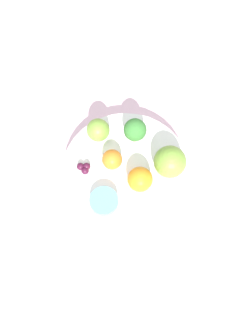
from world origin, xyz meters
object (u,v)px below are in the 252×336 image
object	(u,v)px
orange_back	(112,159)
grape_cluster	(84,168)
apple_red	(170,162)
broccoli	(135,130)
orange_front	(140,179)
apple_green	(98,130)
small_cup	(104,201)
bowl	(126,173)

from	to	relation	value
orange_back	grape_cluster	size ratio (longest dim) A/B	1.48
apple_red	orange_back	xyz separation A→B (m)	(-0.03, -0.11, -0.01)
apple_red	grape_cluster	size ratio (longest dim) A/B	2.31
orange_back	broccoli	bearing A→B (deg)	129.26
apple_red	orange_front	distance (m)	0.07
apple_green	small_cup	xyz separation A→B (m)	(0.14, -0.02, -0.01)
orange_front	apple_green	bearing A→B (deg)	-153.76
bowl	apple_red	size ratio (longest dim) A/B	4.09
bowl	broccoli	distance (m)	0.09
broccoli	orange_front	size ratio (longest dim) A/B	1.21
broccoli	apple_red	size ratio (longest dim) A/B	0.94
apple_green	orange_front	xyz separation A→B (m)	(0.12, 0.06, 0.00)
bowl	small_cup	bearing A→B (deg)	-43.95
apple_green	orange_front	distance (m)	0.13
orange_front	grape_cluster	distance (m)	0.11
broccoli	apple_green	xyz separation A→B (m)	(-0.02, -0.07, -0.01)
bowl	orange_back	size ratio (longest dim) A/B	6.40
apple_red	apple_green	xyz separation A→B (m)	(-0.10, -0.12, -0.01)
apple_green	broccoli	bearing A→B (deg)	73.30
apple_red	small_cup	distance (m)	0.15
apple_red	grape_cluster	bearing A→B (deg)	-100.77
broccoli	small_cup	bearing A→B (deg)	-35.51
broccoli	small_cup	distance (m)	0.15
orange_front	small_cup	world-z (taller)	orange_front
grape_cluster	bowl	bearing A→B (deg)	77.02
grape_cluster	broccoli	bearing A→B (deg)	112.41
apple_green	small_cup	world-z (taller)	apple_green
orange_back	small_cup	bearing A→B (deg)	-22.33
broccoli	grape_cluster	world-z (taller)	broccoli
orange_back	grape_cluster	xyz separation A→B (m)	(0.00, -0.06, -0.01)
small_cup	orange_back	bearing A→B (deg)	157.67
apple_green	small_cup	bearing A→B (deg)	-6.46
apple_green	bowl	bearing A→B (deg)	24.13
bowl	orange_front	bearing A→B (deg)	31.43
apple_green	orange_front	world-z (taller)	orange_front
bowl	apple_green	world-z (taller)	apple_green
broccoli	bowl	bearing A→B (deg)	-26.31
apple_green	small_cup	size ratio (longest dim) A/B	0.86
apple_green	orange_back	xyz separation A→B (m)	(0.07, 0.02, -0.00)
apple_red	small_cup	size ratio (longest dim) A/B	1.15
bowl	small_cup	size ratio (longest dim) A/B	4.72
bowl	apple_green	xyz separation A→B (m)	(-0.09, -0.04, 0.04)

